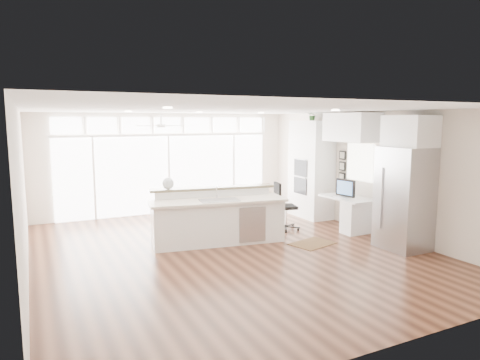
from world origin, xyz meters
name	(u,v)px	position (x,y,z in m)	size (l,w,h in m)	color
floor	(230,251)	(0.00, 0.00, -0.01)	(7.00, 8.00, 0.02)	#3A1D12
ceiling	(230,110)	(0.00, 0.00, 2.70)	(7.00, 8.00, 0.02)	white
wall_back	(168,163)	(0.00, 4.00, 1.35)	(7.00, 0.04, 2.70)	silver
wall_front	(389,230)	(0.00, -4.00, 1.35)	(7.00, 0.04, 2.70)	silver
wall_left	(23,196)	(-3.50, 0.00, 1.35)	(0.04, 8.00, 2.70)	silver
wall_right	(371,172)	(3.50, 0.00, 1.35)	(0.04, 8.00, 2.70)	silver
glass_wall	(169,174)	(0.00, 3.94, 1.05)	(5.80, 0.06, 2.08)	white
transom_row	(167,125)	(0.00, 3.94, 2.38)	(5.90, 0.06, 0.40)	white
desk_window	(360,162)	(3.46, 0.30, 1.55)	(0.04, 0.85, 0.85)	white
ceiling_fan	(161,121)	(-0.50, 2.80, 2.48)	(1.16, 1.16, 0.32)	white
recessed_lights	(225,111)	(0.00, 0.20, 2.68)	(3.40, 3.00, 0.02)	silver
oven_cabinet	(311,169)	(3.17, 1.80, 1.25)	(0.64, 1.20, 2.50)	white
desk_nook	(347,213)	(3.13, 0.30, 0.38)	(0.72, 1.30, 0.76)	white
upper_cabinets	(352,127)	(3.17, 0.30, 2.35)	(0.64, 1.30, 0.64)	white
refrigerator	(404,198)	(3.11, -1.35, 1.00)	(0.76, 0.90, 2.00)	#A4A4A9
fridge_cabinet	(410,131)	(3.17, -1.35, 2.30)	(0.64, 0.90, 0.60)	white
framed_photos	(342,166)	(3.46, 0.92, 1.40)	(0.06, 0.22, 0.80)	black
kitchen_island	(218,217)	(0.02, 0.61, 0.55)	(2.78, 1.05, 1.10)	white
rug	(312,244)	(1.71, -0.32, 0.01)	(0.86, 0.62, 0.01)	#382311
office_chair	(286,206)	(1.85, 0.91, 0.55)	(0.57, 0.53, 1.09)	black
fishbowl	(168,183)	(-0.86, 1.15, 1.23)	(0.24, 0.24, 0.24)	silver
monitor	(345,188)	(3.05, 0.30, 0.98)	(0.09, 0.53, 0.44)	black
keyboard	(339,198)	(2.88, 0.30, 0.77)	(0.12, 0.32, 0.02)	silver
potted_plant	(312,116)	(3.17, 1.80, 2.61)	(0.26, 0.29, 0.23)	#2B5A26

